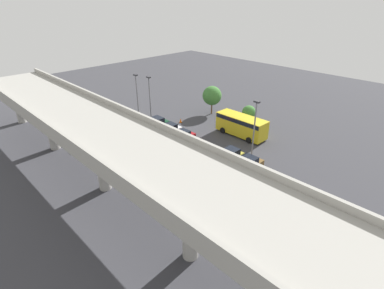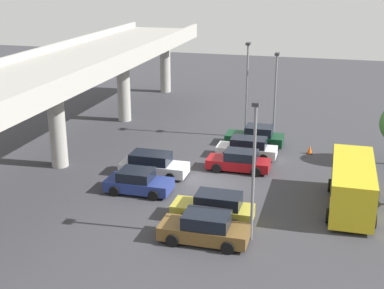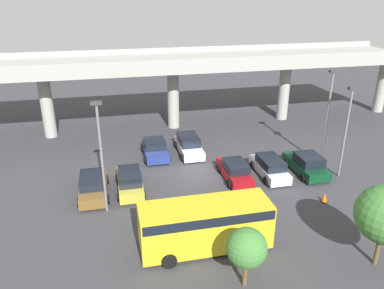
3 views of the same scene
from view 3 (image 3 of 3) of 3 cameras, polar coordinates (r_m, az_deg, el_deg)
ground_plane at (r=30.77m, az=1.05°, el=-4.46°), size 109.42×109.42×0.00m
highway_overpass at (r=39.39m, az=-2.98°, el=11.75°), size 52.28×7.62×7.98m
parked_car_0 at (r=28.31m, az=-14.82°, el=-6.07°), size 2.18×4.82×1.67m
parked_car_1 at (r=28.33m, az=-9.47°, el=-5.52°), size 2.01×4.75×1.70m
parked_car_2 at (r=33.72m, az=-5.64°, el=-0.69°), size 2.25×4.31×1.54m
parked_car_3 at (r=34.22m, az=-0.48°, el=-0.09°), size 2.13×4.78×1.64m
parked_car_4 at (r=29.85m, az=6.54°, el=-3.97°), size 1.99×4.54×1.52m
parked_car_5 at (r=30.77m, az=11.77°, el=-3.38°), size 2.00×4.60×1.60m
parked_car_6 at (r=32.01m, az=17.05°, el=-2.90°), size 2.23×4.71×1.67m
shuttle_bus at (r=21.79m, az=2.02°, el=-11.82°), size 7.49×2.79×2.86m
lamp_post_near_aisle at (r=24.50m, az=-13.72°, el=-0.78°), size 0.70×0.35×7.73m
lamp_post_mid_lot at (r=30.98m, az=22.51°, el=2.71°), size 0.70×0.35×7.37m
lamp_post_by_overpass at (r=32.61m, az=20.01°, el=4.79°), size 0.70×0.35×8.15m
tree_front_left at (r=19.18m, az=8.33°, el=-15.36°), size 2.05×2.05×3.34m
traffic_cone at (r=28.38m, az=19.54°, el=-7.65°), size 0.44×0.44×0.70m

